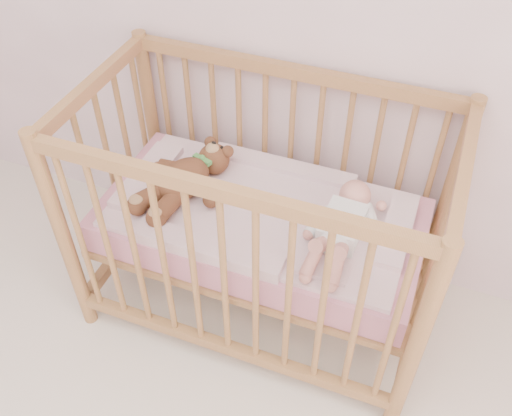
% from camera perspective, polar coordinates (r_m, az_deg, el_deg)
% --- Properties ---
extents(crib, '(1.36, 0.76, 1.00)m').
position_cam_1_polar(crib, '(2.19, 0.47, -1.41)').
color(crib, '#A86E47').
rests_on(crib, floor).
extents(mattress, '(1.22, 0.62, 0.13)m').
position_cam_1_polar(mattress, '(2.20, 0.47, -1.68)').
color(mattress, pink).
rests_on(mattress, crib).
extents(blanket, '(1.10, 0.58, 0.06)m').
position_cam_1_polar(blanket, '(2.15, 0.48, -0.28)').
color(blanket, pink).
rests_on(blanket, mattress).
extents(baby, '(0.28, 0.54, 0.13)m').
position_cam_1_polar(baby, '(2.02, 8.66, -1.36)').
color(baby, white).
rests_on(baby, blanket).
extents(teddy_bear, '(0.49, 0.58, 0.14)m').
position_cam_1_polar(teddy_bear, '(2.17, -7.27, 2.99)').
color(teddy_bear, brown).
rests_on(teddy_bear, blanket).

